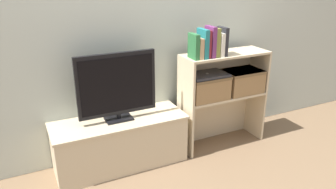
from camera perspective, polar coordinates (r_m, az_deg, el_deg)
The scene contains 17 objects.
ground_plane at distance 2.93m, azimuth 1.27°, elevation -11.86°, with size 16.00×16.00×0.00m, color brown.
wall_back at distance 2.87m, azimuth -2.47°, elevation 13.19°, with size 10.00×0.05×2.40m.
tv_stand at distance 2.84m, azimuth -8.32°, elevation -8.23°, with size 1.11×0.41×0.43m.
tv at distance 2.62m, azimuth -8.89°, elevation 1.52°, with size 0.65×0.14×0.56m.
bookshelf_lower_tier at distance 3.20m, azimuth 8.76°, elevation -2.82°, with size 0.81×0.29×0.50m.
bookshelf_upper_tier at distance 3.04m, azimuth 9.26°, elevation 4.79°, with size 0.81×0.29×0.39m.
book_forest at distance 2.71m, azimuth 4.51°, elevation 8.34°, with size 0.04×0.14×0.21m.
book_tan at distance 2.74m, azimuth 5.26°, elevation 8.06°, with size 0.04×0.14×0.17m.
book_teal at distance 2.75m, azimuth 6.07°, elevation 8.82°, with size 0.04×0.15×0.24m.
book_maroon at distance 2.77m, azimuth 6.75°, elevation 8.78°, with size 0.02×0.12×0.23m.
book_plum at distance 2.79m, azimuth 7.39°, elevation 9.11°, with size 0.04×0.14×0.26m.
book_olive at distance 2.81m, azimuth 8.11°, elevation 9.02°, with size 0.04×0.13×0.24m.
book_ivory at distance 2.84m, azimuth 8.80°, elevation 8.66°, with size 0.03×0.15×0.20m.
book_charcoal at distance 2.86m, azimuth 9.47°, elevation 9.13°, with size 0.03×0.14×0.24m.
storage_basket_left at distance 2.93m, azimuth 6.76°, elevation 1.46°, with size 0.36×0.26×0.21m.
storage_basket_right at distance 3.14m, azimuth 12.73°, elevation 2.47°, with size 0.36×0.26×0.21m.
laptop at distance 2.89m, azimuth 6.85°, elevation 3.44°, with size 0.35×0.24×0.02m.
Camera 1 is at (-1.13, -2.18, 1.60)m, focal length 35.00 mm.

